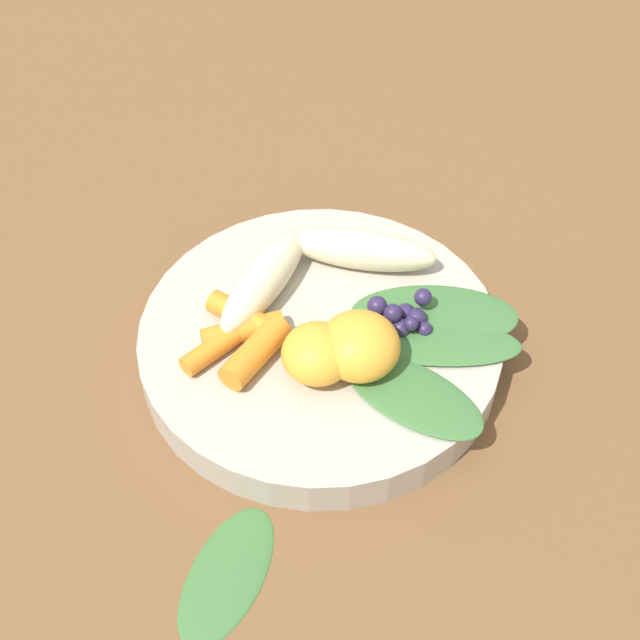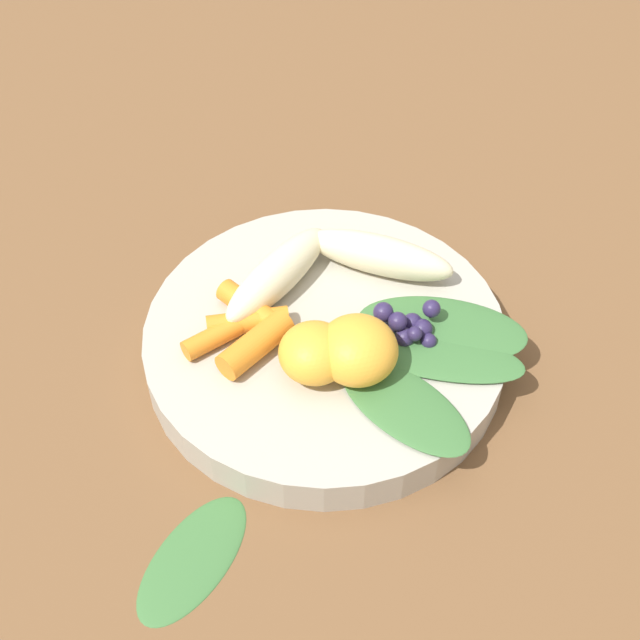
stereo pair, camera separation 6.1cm
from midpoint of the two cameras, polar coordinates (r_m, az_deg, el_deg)
name	(u,v)px [view 1 (the left image)]	position (r m, az deg, el deg)	size (l,w,h in m)	color
ground_plane	(320,355)	(0.64, -2.73, -2.44)	(2.40, 2.40, 0.00)	brown
bowl	(320,342)	(0.63, -2.78, -1.62)	(0.26, 0.26, 0.03)	#B2AD9E
banana_peeled_left	(264,280)	(0.63, -6.39, 2.47)	(0.11, 0.03, 0.03)	beige
banana_peeled_right	(362,250)	(0.65, 0.03, 4.44)	(0.11, 0.03, 0.03)	beige
orange_segment_near	(359,346)	(0.58, -0.42, -1.86)	(0.05, 0.05, 0.04)	#F4A833
orange_segment_far	(317,354)	(0.58, -3.17, -2.36)	(0.05, 0.05, 0.04)	#F4A833
carrot_front	(241,315)	(0.62, -7.98, 0.17)	(0.02, 0.02, 0.05)	orange
carrot_mid_left	(242,325)	(0.61, -7.90, -0.52)	(0.02, 0.02, 0.06)	orange
carrot_mid_right	(217,346)	(0.61, -9.58, -1.85)	(0.01, 0.01, 0.05)	orange
carrot_rear	(255,352)	(0.59, -7.14, -2.25)	(0.02, 0.02, 0.06)	orange
blueberry_pile	(401,315)	(0.61, 2.47, 0.14)	(0.05, 0.03, 0.03)	#2D234C
coconut_shred_patch	(380,353)	(0.60, 1.00, -2.30)	(0.04, 0.04, 0.00)	white
kale_leaf_left	(412,394)	(0.58, 3.02, -5.02)	(0.10, 0.05, 0.01)	#3D7038
kale_leaf_right	(426,340)	(0.61, 4.06, -1.50)	(0.13, 0.04, 0.01)	#3D7038
kale_leaf_rear	(434,312)	(0.63, 4.64, 0.36)	(0.12, 0.06, 0.01)	#3D7038
kale_leaf_stray	(227,573)	(0.55, -9.35, -16.10)	(0.10, 0.04, 0.01)	#3D7038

